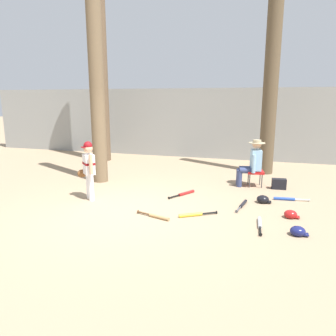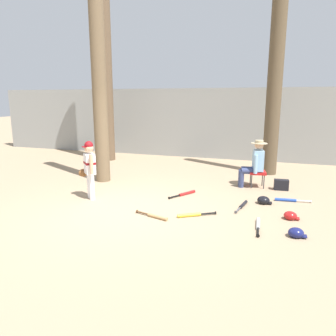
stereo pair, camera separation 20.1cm
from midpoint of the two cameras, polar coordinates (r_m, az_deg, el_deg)
The scene contains 18 objects.
ground_plane at distance 6.48m, azimuth -7.56°, elevation -7.73°, with size 60.00×60.00×0.00m, color #9E8466.
concrete_back_wall at distance 12.28m, azimuth 4.88°, elevation 7.97°, with size 18.00×0.36×2.59m, color gray.
tree_near_player at distance 8.70m, azimuth -13.43°, elevation 16.88°, with size 0.55×0.55×6.46m.
tree_behind_spectator at distance 9.87m, azimuth 17.34°, elevation 14.28°, with size 0.69×0.69×6.02m.
young_ballplayer at distance 7.24m, azimuth -14.81°, elevation 0.22°, with size 0.57×0.45×1.31m.
folding_stool at distance 8.41m, azimuth 14.68°, elevation -0.78°, with size 0.46×0.46×0.41m.
seated_spectator at distance 8.34m, azimuth 14.11°, elevation 1.09°, with size 0.68×0.54×1.20m.
handbag_beside_stool at distance 8.38m, azimuth 18.57°, elevation -2.71°, with size 0.34×0.18×0.26m, color black.
tree_far_left at distance 11.84m, azimuth -12.59°, elevation 15.95°, with size 0.94×0.94×7.05m.
bat_aluminum_silver at distance 5.94m, azimuth 15.15°, elevation -9.62°, with size 0.10×0.77×0.07m.
bat_red_barrel at distance 7.50m, azimuth 2.20°, elevation -4.57°, with size 0.47×0.74×0.07m.
bat_black_composite at distance 6.88m, azimuth 12.34°, elevation -6.41°, with size 0.20×0.75×0.07m.
bat_wood_tan at distance 6.09m, azimuth -3.00°, elevation -8.63°, with size 0.72×0.28×0.07m.
bat_blue_youth at distance 7.54m, azimuth 19.79°, elevation -5.22°, with size 0.76×0.14×0.07m.
bat_yellow_trainer at distance 6.18m, azimuth 3.66°, elevation -8.31°, with size 0.69×0.47×0.07m.
batting_helmet_red at distance 6.46m, azimuth 20.25°, elevation -7.80°, with size 0.28×0.22×0.16m.
batting_helmet_navy at distance 5.71m, azimuth 21.26°, elevation -10.50°, with size 0.29×0.23×0.17m.
batting_helmet_black at distance 7.19m, azimuth 15.84°, elevation -5.42°, with size 0.31×0.24×0.18m.
Camera 1 is at (2.47, -5.56, 2.20)m, focal length 34.10 mm.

